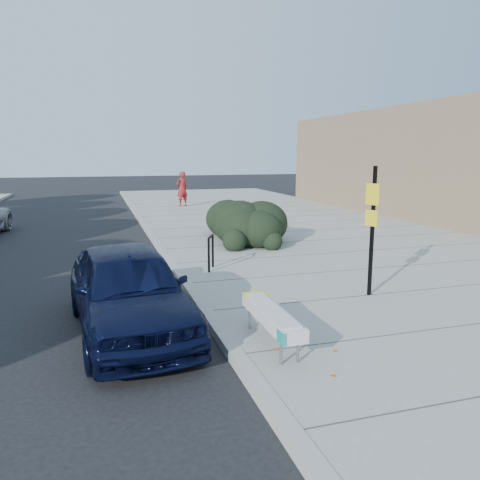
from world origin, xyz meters
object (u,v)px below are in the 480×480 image
at_px(bench, 272,316).
at_px(sign_post, 372,223).
at_px(bike_rack, 211,249).
at_px(pedestrian, 182,189).
at_px(sedan_navy, 128,289).

bearing_deg(bench, sign_post, 32.97).
xyz_separation_m(bike_rack, pedestrian, (1.90, 14.74, 0.44)).
xyz_separation_m(bench, sign_post, (2.83, 1.79, 1.05)).
xyz_separation_m(sign_post, pedestrian, (-0.71, 17.82, -0.53)).
xyz_separation_m(sedan_navy, pedestrian, (4.13, 18.03, 0.36)).
bearing_deg(sedan_navy, bench, -43.88).
bearing_deg(pedestrian, bike_rack, 57.91).
bearing_deg(bench, sedan_navy, 142.57).
bearing_deg(sign_post, bike_rack, 108.08).
xyz_separation_m(sign_post, sedan_navy, (-4.84, -0.22, -0.89)).
relative_size(bench, bike_rack, 2.17).
bearing_deg(bench, pedestrian, 84.45).
bearing_deg(pedestrian, bench, 59.09).
bearing_deg(sedan_navy, sign_post, -3.27).
relative_size(bike_rack, pedestrian, 0.45).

